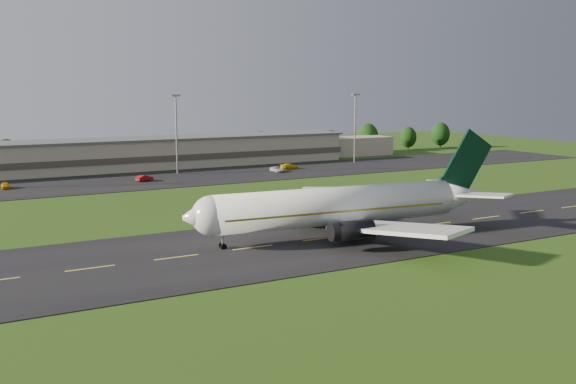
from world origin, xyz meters
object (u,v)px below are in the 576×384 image
service_vehicle_b (144,178)px  service_vehicle_c (277,169)px  airliner (341,206)px  service_vehicle_d (289,166)px  light_mast_east (355,120)px  light_mast_centre (176,125)px  service_vehicle_a (5,185)px  terminal (163,153)px

service_vehicle_b → service_vehicle_c: (35.62, 0.29, -0.04)m
airliner → service_vehicle_d: airliner is taller
light_mast_east → service_vehicle_c: (-30.77, -9.25, -11.95)m
airliner → light_mast_centre: size_ratio=2.52×
service_vehicle_c → light_mast_centre: bearing=155.1°
service_vehicle_a → service_vehicle_d: (71.51, 0.70, 0.03)m
light_mast_centre → service_vehicle_d: (29.94, -5.59, -11.89)m
light_mast_centre → service_vehicle_c: 28.56m
service_vehicle_c → light_mast_east: bearing=12.8°
light_mast_east → service_vehicle_d: light_mast_east is taller
service_vehicle_c → service_vehicle_d: bearing=28.7°
service_vehicle_c → service_vehicle_d: 6.79m
service_vehicle_a → service_vehicle_c: (65.80, -2.97, -0.03)m
light_mast_centre → service_vehicle_a: bearing=-171.4°
airliner → light_mast_centre: light_mast_centre is taller
light_mast_east → service_vehicle_b: bearing=-171.8°
service_vehicle_d → airliner: bearing=162.6°
light_mast_east → service_vehicle_a: (-96.57, -6.29, -11.93)m
light_mast_east → service_vehicle_a: light_mast_east is taller
light_mast_centre → light_mast_east: bearing=0.0°
airliner → service_vehicle_b: 71.32m
light_mast_centre → service_vehicle_b: bearing=-140.0°
service_vehicle_a → service_vehicle_b: size_ratio=0.95×
airliner → terminal: bearing=93.3°
light_mast_east → service_vehicle_a: 97.50m
service_vehicle_a → service_vehicle_d: bearing=0.4°
airliner → terminal: (2.96, 96.26, -0.67)m
service_vehicle_a → light_mast_centre: bearing=8.4°
airliner → light_mast_east: light_mast_east is taller
terminal → service_vehicle_a: 48.59m
terminal → service_vehicle_c: bearing=-48.1°
light_mast_east → service_vehicle_c: size_ratio=4.14×
terminal → service_vehicle_a: terminal is taller
terminal → service_vehicle_c: size_ratio=29.49×
service_vehicle_a → service_vehicle_d: 71.51m
service_vehicle_d → light_mast_east: bearing=-71.9°
service_vehicle_c → service_vehicle_b: bearing=176.5°
terminal → service_vehicle_b: bearing=-116.4°
light_mast_centre → service_vehicle_d: 32.70m
service_vehicle_b → service_vehicle_c: 35.62m
service_vehicle_b → service_vehicle_d: service_vehicle_d is taller
service_vehicle_b → terminal: bearing=-52.2°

